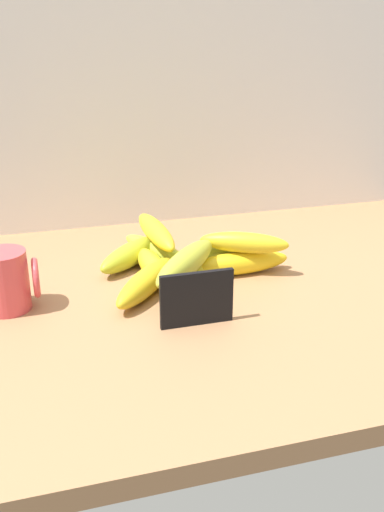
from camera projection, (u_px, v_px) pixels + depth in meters
counter_top at (231, 297)px, 97.52cm from camera, size 110.00×76.00×3.00cm
back_wall at (172, 71)px, 119.54cm from camera, size 130.00×2.00×70.00cm
chalkboard_sign at (197, 301)px, 84.25cm from camera, size 11.00×1.80×8.40cm
coffee_mug at (7, 281)px, 88.54cm from camera, size 8.69×7.19×9.55cm
banana_0 at (131, 254)px, 105.48cm from camera, size 15.33×15.07×4.32cm
banana_1 at (146, 282)px, 94.48cm from camera, size 15.16×17.84×4.25cm
banana_2 at (220, 258)px, 104.07cm from camera, size 16.43×7.31×4.18cm
banana_3 at (153, 267)px, 100.55cm from camera, size 5.12×15.94×3.94cm
banana_4 at (239, 263)px, 101.96cm from camera, size 18.60×4.36×4.06cm
banana_5 at (201, 255)px, 105.72cm from camera, size 16.87×12.51×4.06cm
banana_6 at (193, 281)px, 95.95cm from camera, size 10.78×18.37×3.27cm
banana_7 at (159, 252)px, 107.81cm from camera, size 11.96×20.13×3.52cm
banana_8 at (156, 232)px, 107.26cm from camera, size 5.22×19.70×3.78cm
banana_9 at (244, 243)px, 100.63cm from camera, size 15.59×10.28×3.64cm
banana_10 at (186, 263)px, 93.50cm from camera, size 15.95×17.68×4.27cm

